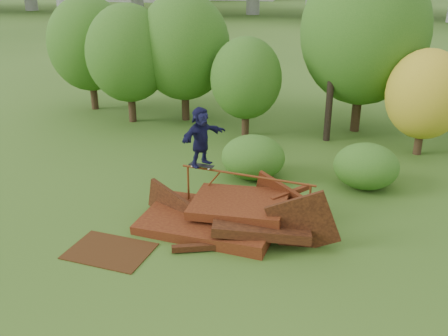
% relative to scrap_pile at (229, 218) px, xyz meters
% --- Properties ---
extents(ground, '(240.00, 240.00, 0.00)m').
position_rel_scrap_pile_xyz_m(ground, '(0.56, -1.42, -0.36)').
color(ground, '#2D5116').
rests_on(ground, ground).
extents(scrap_pile, '(5.71, 3.17, 1.97)m').
position_rel_scrap_pile_xyz_m(scrap_pile, '(0.00, 0.00, 0.00)').
color(scrap_pile, '#3E140B').
rests_on(scrap_pile, ground).
extents(grind_rail, '(3.88, 0.81, 1.46)m').
position_rel_scrap_pile_xyz_m(grind_rail, '(0.40, 0.59, 0.79)').
color(grind_rail, '#66310F').
rests_on(grind_rail, ground).
extents(skateboard, '(0.76, 0.34, 0.08)m').
position_rel_scrap_pile_xyz_m(skateboard, '(-0.96, 0.85, 1.16)').
color(skateboard, black).
rests_on(skateboard, grind_rail).
extents(skater, '(1.29, 1.61, 1.72)m').
position_rel_scrap_pile_xyz_m(skater, '(-0.96, 0.85, 2.03)').
color(skater, '#14143A').
rests_on(skater, skateboard).
extents(flat_plate, '(2.29, 1.79, 0.03)m').
position_rel_scrap_pile_xyz_m(flat_plate, '(-2.80, -1.75, -0.34)').
color(flat_plate, '#3C210C').
rests_on(flat_plate, ground).
extents(tree_0, '(3.81, 3.81, 5.37)m').
position_rel_scrap_pile_xyz_m(tree_0, '(-6.36, 9.35, 2.81)').
color(tree_0, black).
rests_on(tree_0, ground).
extents(tree_1, '(4.20, 4.20, 5.84)m').
position_rel_scrap_pile_xyz_m(tree_1, '(-3.97, 10.11, 3.06)').
color(tree_1, black).
rests_on(tree_1, ground).
extents(tree_2, '(2.99, 2.99, 4.21)m').
position_rel_scrap_pile_xyz_m(tree_2, '(-0.83, 8.33, 2.12)').
color(tree_2, black).
rests_on(tree_2, ground).
extents(tree_3, '(5.30, 5.30, 7.36)m').
position_rel_scrap_pile_xyz_m(tree_3, '(3.87, 9.90, 3.94)').
color(tree_3, black).
rests_on(tree_3, ground).
extents(tree_4, '(2.96, 2.96, 4.08)m').
position_rel_scrap_pile_xyz_m(tree_4, '(6.14, 7.32, 2.02)').
color(tree_4, black).
rests_on(tree_4, ground).
extents(tree_6, '(4.00, 4.00, 5.59)m').
position_rel_scrap_pile_xyz_m(tree_6, '(-9.06, 11.09, 2.92)').
color(tree_6, black).
rests_on(tree_6, ground).
extents(shrub_left, '(2.19, 2.02, 1.52)m').
position_rel_scrap_pile_xyz_m(shrub_left, '(0.15, 3.76, 0.40)').
color(shrub_left, '#1F5115').
rests_on(shrub_left, ground).
extents(shrub_right, '(2.13, 1.95, 1.51)m').
position_rel_scrap_pile_xyz_m(shrub_right, '(3.90, 3.67, 0.39)').
color(shrub_right, '#1F5115').
rests_on(shrub_right, ground).
extents(utility_pole, '(1.40, 0.28, 10.93)m').
position_rel_scrap_pile_xyz_m(utility_pole, '(2.65, 8.32, 5.18)').
color(utility_pole, black).
rests_on(utility_pole, ground).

